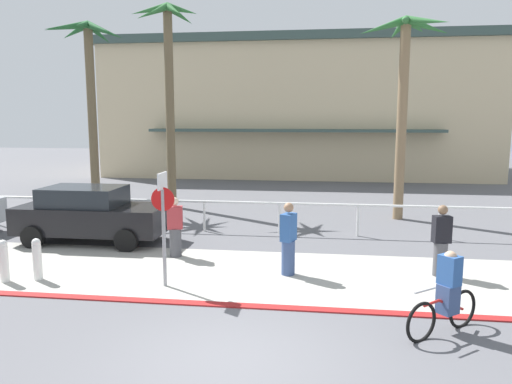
% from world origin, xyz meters
% --- Properties ---
extents(ground_plane, '(80.00, 80.00, 0.00)m').
position_xyz_m(ground_plane, '(0.00, 10.00, 0.00)').
color(ground_plane, '#5B5B60').
extents(sidewalk_strip, '(44.00, 4.00, 0.02)m').
position_xyz_m(sidewalk_strip, '(0.00, 4.20, 0.01)').
color(sidewalk_strip, '#ADAAA0').
rests_on(sidewalk_strip, ground).
extents(curb_paint, '(44.00, 0.24, 0.03)m').
position_xyz_m(curb_paint, '(0.00, 2.20, 0.01)').
color(curb_paint, maroon).
rests_on(curb_paint, ground).
extents(building_backdrop, '(24.80, 13.03, 8.64)m').
position_xyz_m(building_backdrop, '(-0.36, 27.81, 4.34)').
color(building_backdrop, beige).
rests_on(building_backdrop, ground).
extents(rail_fence, '(20.04, 0.08, 1.04)m').
position_xyz_m(rail_fence, '(0.00, 8.50, 0.84)').
color(rail_fence, white).
rests_on(rail_fence, ground).
extents(stop_sign_bike_lane, '(0.52, 0.56, 2.56)m').
position_xyz_m(stop_sign_bike_lane, '(-2.09, 3.12, 1.68)').
color(stop_sign_bike_lane, gray).
rests_on(stop_sign_bike_lane, ground).
extents(bollard_0, '(0.20, 0.20, 1.00)m').
position_xyz_m(bollard_0, '(-5.13, 3.12, 0.52)').
color(bollard_0, white).
rests_on(bollard_0, ground).
extents(bollard_3, '(0.20, 0.20, 1.00)m').
position_xyz_m(bollard_3, '(-5.81, 2.90, 0.52)').
color(bollard_3, white).
rests_on(bollard_3, ground).
extents(palm_tree_0, '(3.13, 3.41, 7.61)m').
position_xyz_m(palm_tree_0, '(-8.20, 12.43, 5.87)').
color(palm_tree_0, brown).
rests_on(palm_tree_0, ground).
extents(palm_tree_1, '(2.90, 2.78, 8.27)m').
position_xyz_m(palm_tree_1, '(-4.93, 12.68, 5.95)').
color(palm_tree_1, brown).
rests_on(palm_tree_1, ground).
extents(palm_tree_2, '(3.16, 3.13, 7.28)m').
position_xyz_m(palm_tree_2, '(4.16, 11.42, 5.43)').
color(palm_tree_2, '#846B4C').
rests_on(palm_tree_2, ground).
extents(car_black_1, '(4.40, 2.02, 1.69)m').
position_xyz_m(car_black_1, '(-5.53, 6.63, 0.87)').
color(car_black_1, black).
rests_on(car_black_1, ground).
extents(cyclist_red_0, '(1.44, 1.20, 1.50)m').
position_xyz_m(cyclist_red_0, '(3.52, 1.48, 0.69)').
color(cyclist_red_0, black).
rests_on(cyclist_red_0, ground).
extents(pedestrian_0, '(0.45, 0.38, 1.64)m').
position_xyz_m(pedestrian_0, '(-2.54, 5.43, 0.75)').
color(pedestrian_0, '#4C4C51').
rests_on(pedestrian_0, ground).
extents(pedestrian_1, '(0.42, 0.47, 1.76)m').
position_xyz_m(pedestrian_1, '(0.58, 4.28, 0.82)').
color(pedestrian_1, '#384C7A').
rests_on(pedestrian_1, ground).
extents(pedestrian_2, '(0.44, 0.38, 1.72)m').
position_xyz_m(pedestrian_2, '(4.15, 4.68, 0.80)').
color(pedestrian_2, '#4C4C51').
rests_on(pedestrian_2, ground).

